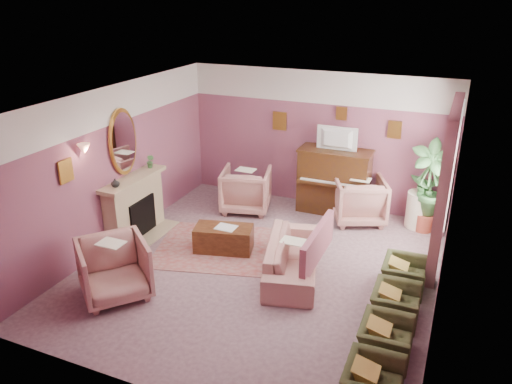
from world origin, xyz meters
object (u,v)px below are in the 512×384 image
at_px(olive_chair_a, 373,378).
at_px(olive_chair_b, 386,334).
at_px(coffee_table, 224,239).
at_px(sofa, 293,250).
at_px(floral_armchair_left, 246,187).
at_px(floral_armchair_right, 359,198).
at_px(piano, 334,182).
at_px(olive_chair_c, 396,299).
at_px(television, 336,137).
at_px(floral_armchair_front, 114,266).
at_px(side_table, 420,210).
at_px(olive_chair_d, 404,271).

xyz_separation_m(olive_chair_a, olive_chair_b, (0.00, 0.82, 0.00)).
bearing_deg(coffee_table, sofa, -9.74).
distance_m(sofa, olive_chair_a, 2.82).
xyz_separation_m(floral_armchair_left, floral_armchair_right, (2.26, 0.37, 0.00)).
bearing_deg(piano, olive_chair_c, -61.37).
xyz_separation_m(television, floral_armchair_front, (-2.19, -4.21, -1.10)).
relative_size(floral_armchair_right, side_table, 1.41).
bearing_deg(olive_chair_b, sofa, 140.47).
relative_size(floral_armchair_left, olive_chair_c, 1.36).
distance_m(coffee_table, floral_armchair_left, 1.81).
xyz_separation_m(television, coffee_table, (-1.32, -2.32, -1.38)).
relative_size(coffee_table, side_table, 1.43).
bearing_deg(olive_chair_b, floral_armchair_right, 107.14).
xyz_separation_m(coffee_table, side_table, (3.05, 2.33, 0.12)).
relative_size(coffee_table, olive_chair_c, 1.38).
height_order(sofa, olive_chair_c, sofa).
relative_size(sofa, olive_chair_d, 2.76).
bearing_deg(floral_armchair_left, olive_chair_d, -27.19).
xyz_separation_m(floral_armchair_right, olive_chair_b, (1.16, -3.77, -0.18)).
distance_m(coffee_table, olive_chair_a, 3.94).
distance_m(floral_armchair_front, olive_chair_a, 3.98).
bearing_deg(side_table, coffee_table, -142.55).
height_order(floral_armchair_front, olive_chair_c, floral_armchair_front).
bearing_deg(sofa, olive_chair_c, -19.17).
xyz_separation_m(sofa, olive_chair_d, (1.72, 0.22, -0.09)).
xyz_separation_m(piano, side_table, (1.72, -0.04, -0.30)).
height_order(piano, olive_chair_c, piano).
xyz_separation_m(olive_chair_d, side_table, (-0.03, 2.34, 0.04)).
bearing_deg(floral_armchair_right, olive_chair_c, -68.49).
xyz_separation_m(floral_armchair_front, side_table, (3.91, 4.22, -0.15)).
xyz_separation_m(olive_chair_b, olive_chair_c, (0.00, 0.82, 0.00)).
relative_size(piano, sofa, 0.70).
bearing_deg(piano, olive_chair_d, -53.73).
relative_size(coffee_table, olive_chair_d, 1.38).
bearing_deg(olive_chair_b, television, 113.75).
height_order(olive_chair_b, side_table, side_table).
bearing_deg(olive_chair_a, sofa, 127.51).
relative_size(coffee_table, olive_chair_b, 1.38).
bearing_deg(olive_chair_a, television, 110.04).
bearing_deg(olive_chair_c, olive_chair_a, -90.00).
height_order(olive_chair_b, olive_chair_d, same).
bearing_deg(floral_armchair_right, coffee_table, -131.94).
bearing_deg(olive_chair_b, olive_chair_a, -90.00).
bearing_deg(olive_chair_d, floral_armchair_front, -154.54).
bearing_deg(side_table, floral_armchair_front, -132.83).
xyz_separation_m(television, floral_armchair_left, (-1.68, -0.57, -1.10)).
relative_size(coffee_table, sofa, 0.50).
distance_m(piano, sofa, 2.62).
bearing_deg(side_table, olive_chair_b, -89.64).
bearing_deg(piano, television, -90.00).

